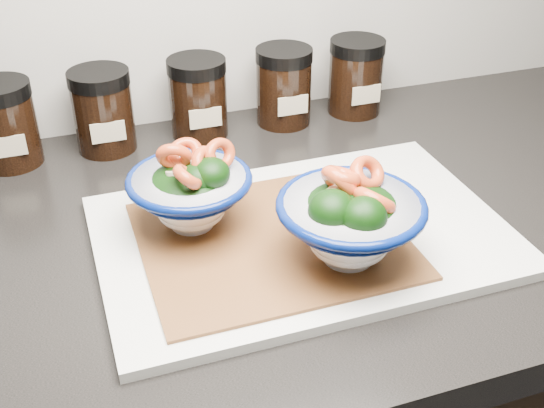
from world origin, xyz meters
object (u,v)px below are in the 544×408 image
object	(u,v)px
bowl_right	(350,221)
spice_jar_c	(198,98)
spice_jar_a	(5,124)
spice_jar_d	(284,86)
cutting_board	(302,235)
spice_jar_e	(356,76)
bowl_left	(191,191)
spice_jar_b	(103,111)

from	to	relation	value
bowl_right	spice_jar_c	distance (m)	0.37
bowl_right	spice_jar_a	distance (m)	0.49
spice_jar_a	spice_jar_d	size ratio (longest dim) A/B	1.00
cutting_board	bowl_right	size ratio (longest dim) A/B	2.96
bowl_right	spice_jar_a	size ratio (longest dim) A/B	1.35
bowl_right	spice_jar_c	xyz separation A→B (m)	(-0.07, 0.36, -0.01)
spice_jar_d	spice_jar_e	bearing A→B (deg)	0.00
spice_jar_c	spice_jar_e	xyz separation A→B (m)	(0.24, 0.00, 0.00)
bowl_left	spice_jar_b	world-z (taller)	bowl_left
spice_jar_c	spice_jar_a	bearing A→B (deg)	180.00
bowl_left	spice_jar_c	xyz separation A→B (m)	(0.07, 0.25, -0.00)
bowl_left	spice_jar_b	size ratio (longest dim) A/B	1.21
cutting_board	spice_jar_d	size ratio (longest dim) A/B	3.98
spice_jar_a	spice_jar_e	world-z (taller)	same
spice_jar_a	spice_jar_c	xyz separation A→B (m)	(0.26, 0.00, 0.00)
bowl_left	spice_jar_d	xyz separation A→B (m)	(0.20, 0.25, -0.00)
bowl_right	cutting_board	bearing A→B (deg)	109.20
cutting_board	spice_jar_e	xyz separation A→B (m)	(0.20, 0.29, 0.05)
cutting_board	spice_jar_c	world-z (taller)	spice_jar_c
spice_jar_e	bowl_left	bearing A→B (deg)	-141.53
spice_jar_a	spice_jar_b	distance (m)	0.13
cutting_board	bowl_right	world-z (taller)	bowl_right
spice_jar_b	spice_jar_e	xyz separation A→B (m)	(0.37, 0.00, 0.00)
bowl_right	spice_jar_d	distance (m)	0.37
bowl_left	spice_jar_a	xyz separation A→B (m)	(-0.19, 0.25, -0.00)
bowl_right	spice_jar_a	xyz separation A→B (m)	(-0.33, 0.36, -0.01)
spice_jar_a	cutting_board	bearing A→B (deg)	-44.09
spice_jar_c	spice_jar_b	bearing A→B (deg)	180.00
bowl_left	spice_jar_c	bearing A→B (deg)	74.59
bowl_left	bowl_right	bearing A→B (deg)	-39.91
spice_jar_d	spice_jar_a	bearing A→B (deg)	180.00
cutting_board	spice_jar_a	size ratio (longest dim) A/B	3.98
spice_jar_b	spice_jar_d	world-z (taller)	same
spice_jar_a	spice_jar_d	xyz separation A→B (m)	(0.39, 0.00, 0.00)
bowl_right	spice_jar_c	world-z (taller)	bowl_right
bowl_right	spice_jar_e	bearing A→B (deg)	64.23
cutting_board	spice_jar_e	size ratio (longest dim) A/B	3.98
bowl_left	spice_jar_b	distance (m)	0.25
bowl_left	spice_jar_b	bearing A→B (deg)	104.49
spice_jar_a	bowl_left	bearing A→B (deg)	-52.51
spice_jar_e	spice_jar_b	bearing A→B (deg)	180.00
spice_jar_e	bowl_right	bearing A→B (deg)	-115.77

